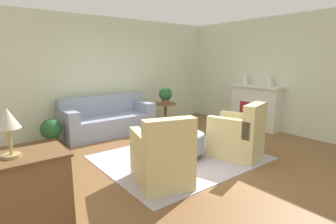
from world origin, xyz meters
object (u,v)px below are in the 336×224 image
Objects in this scene: couch at (108,120)px; table_lamp at (8,122)px; vase_mantel_near at (245,80)px; potted_plant_on_side_table at (165,95)px; dresser at (17,196)px; armchair_left at (162,158)px; side_table at (165,110)px; ottoman_table at (182,142)px; potted_plant_floor at (51,130)px; armchair_right at (239,136)px; vase_mantel_far at (269,82)px.

table_lamp is at bearing -128.88° from couch.
vase_mantel_near is 2.14m from potted_plant_on_side_table.
table_lamp reaches higher than dresser.
armchair_left is 1.63× the size of side_table.
potted_plant_floor is (-1.74, 2.09, 0.06)m from ottoman_table.
dresser is (-2.75, -0.66, 0.15)m from ottoman_table.
table_lamp is (-3.56, -0.02, 0.81)m from armchair_right.
ottoman_table is 2.72m from potted_plant_floor.
ottoman_table is 0.80× the size of dresser.
table_lamp is (-1.82, -0.02, 0.81)m from armchair_left.
couch is 1.64m from potted_plant_on_side_table.
table_lamp is (-2.75, -0.66, 0.92)m from ottoman_table.
table_lamp is at bearing 180.00° from dresser.
side_table is at bearing 34.30° from dresser.
vase_mantel_near is 5.77m from table_lamp.
couch is 2.09× the size of armchair_right.
dresser is 3.62× the size of vase_mantel_far.
ottoman_table is at bearing 34.37° from armchair_left.
vase_mantel_far reaches higher than armchair_right.
couch is 2.94m from armchair_left.
dresser is 4.72m from potted_plant_on_side_table.
armchair_left is 1.99m from table_lamp.
side_table is 0.63× the size of dresser.
couch is at bearing 155.32° from vase_mantel_near.
armchair_right is 2.61m from vase_mantel_near.
dresser is 2.93m from potted_plant_floor.
couch is at bearing 51.12° from dresser.
table_lamp reaches higher than couch.
ottoman_table is (-0.81, 0.64, -0.11)m from armchair_right.
couch is 4.39× the size of table_lamp.
couch reaches higher than side_table.
potted_plant_on_side_table reaches higher than armchair_left.
armchair_left is at bearing -100.36° from couch.
table_lamp reaches higher than potted_plant_floor.
armchair_left reaches higher than dresser.
vase_mantel_far is at bearing -90.00° from vase_mantel_near.
side_table is at bearing 0.00° from potted_plant_on_side_table.
potted_plant_floor is (-4.58, 1.33, -0.89)m from vase_mantel_near.
vase_mantel_far is at bearing -23.92° from potted_plant_floor.
vase_mantel_far is at bearing 1.22° from ottoman_table.
vase_mantel_far is (3.25, -2.20, 0.89)m from couch.
dresser is at bearing 0.00° from table_lamp.
dresser is at bearing -145.70° from potted_plant_on_side_table.
side_table is (1.13, 1.99, 0.15)m from ottoman_table.
table_lamp reaches higher than side_table.
vase_mantel_near is 1.05× the size of vase_mantel_far.
vase_mantel_near reaches higher than vase_mantel_far.
couch is at bearing 100.06° from ottoman_table.
vase_mantel_far is at bearing -34.10° from couch.
side_table is 4.76m from table_lamp.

